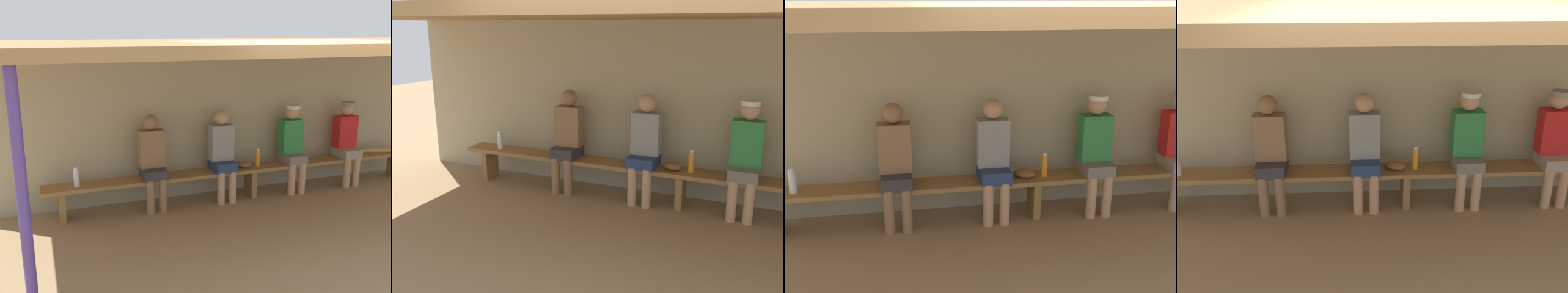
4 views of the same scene
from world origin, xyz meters
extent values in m
plane|color=#937754|center=(0.00, 0.00, 0.00)|extent=(24.00, 24.00, 0.00)
cube|color=tan|center=(0.00, 2.00, 1.10)|extent=(8.00, 0.20, 2.20)
cube|color=#9E7547|center=(0.00, 0.70, 2.26)|extent=(8.00, 2.80, 0.12)
cube|color=olive|center=(0.00, 1.55, 0.43)|extent=(6.00, 0.36, 0.05)
cube|color=olive|center=(0.00, 1.55, 0.21)|extent=(0.08, 0.29, 0.41)
cube|color=gray|center=(1.70, 1.53, 0.53)|extent=(0.32, 0.40, 0.14)
cylinder|color=tan|center=(1.61, 1.37, 0.24)|extent=(0.11, 0.11, 0.48)
cylinder|color=tan|center=(1.79, 1.37, 0.24)|extent=(0.11, 0.11, 0.48)
cube|color=red|center=(1.70, 1.61, 0.86)|extent=(0.34, 0.20, 0.52)
sphere|color=tan|center=(1.70, 1.61, 1.23)|extent=(0.21, 0.21, 0.21)
cylinder|color=gray|center=(1.70, 1.57, 1.32)|extent=(0.21, 0.21, 0.05)
cube|color=#333338|center=(-1.51, 1.53, 0.53)|extent=(0.32, 0.40, 0.14)
cylinder|color=#8C6647|center=(-1.60, 1.37, 0.24)|extent=(0.11, 0.11, 0.48)
cylinder|color=#8C6647|center=(-1.42, 1.37, 0.24)|extent=(0.11, 0.11, 0.48)
cube|color=#8C6647|center=(-1.51, 1.61, 0.86)|extent=(0.34, 0.20, 0.52)
sphere|color=#8C6647|center=(-1.51, 1.61, 1.23)|extent=(0.21, 0.21, 0.21)
cube|color=navy|center=(-0.47, 1.53, 0.53)|extent=(0.32, 0.40, 0.14)
cylinder|color=tan|center=(-0.56, 1.37, 0.24)|extent=(0.11, 0.11, 0.48)
cylinder|color=tan|center=(-0.38, 1.37, 0.24)|extent=(0.11, 0.11, 0.48)
cube|color=gray|center=(-0.47, 1.61, 0.86)|extent=(0.34, 0.20, 0.52)
sphere|color=tan|center=(-0.47, 1.61, 1.23)|extent=(0.21, 0.21, 0.21)
cube|color=slate|center=(0.70, 1.53, 0.53)|extent=(0.32, 0.40, 0.14)
cylinder|color=tan|center=(0.61, 1.37, 0.24)|extent=(0.11, 0.11, 0.48)
cylinder|color=tan|center=(0.79, 1.37, 0.24)|extent=(0.11, 0.11, 0.48)
cube|color=#2D8442|center=(0.70, 1.61, 0.86)|extent=(0.34, 0.20, 0.52)
sphere|color=tan|center=(0.70, 1.61, 1.23)|extent=(0.21, 0.21, 0.21)
cylinder|color=white|center=(0.70, 1.57, 1.32)|extent=(0.21, 0.21, 0.05)
cylinder|color=orange|center=(0.10, 1.54, 0.58)|extent=(0.07, 0.07, 0.25)
cylinder|color=white|center=(0.10, 1.54, 0.72)|extent=(0.05, 0.05, 0.02)
ellipsoid|color=brown|center=(-0.12, 1.54, 0.51)|extent=(0.29, 0.26, 0.09)
camera|label=1|loc=(-2.97, -4.25, 2.45)|focal=41.45mm
camera|label=2|loc=(0.97, -3.49, 2.13)|focal=40.85mm
camera|label=3|loc=(-1.46, -3.26, 2.38)|focal=44.35mm
camera|label=4|loc=(-0.66, -2.95, 2.56)|focal=39.98mm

